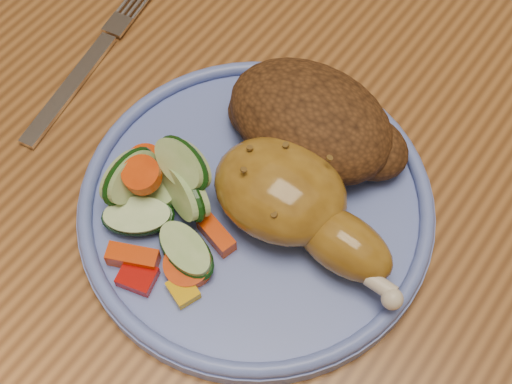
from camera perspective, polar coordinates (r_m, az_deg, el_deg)
dining_table at (r=0.59m, az=6.14°, el=-2.15°), size 0.90×1.40×0.75m
plate at (r=0.49m, az=-0.00°, el=-1.22°), size 0.24×0.24×0.01m
plate_rim at (r=0.48m, az=-0.00°, el=-0.59°), size 0.24×0.24×0.01m
chicken_leg at (r=0.46m, az=3.16°, el=-0.89°), size 0.15×0.08×0.05m
rice_pilaf at (r=0.49m, az=4.65°, el=5.52°), size 0.13×0.09×0.05m
vegetable_pile at (r=0.47m, az=-7.56°, el=-0.89°), size 0.10×0.11×0.05m
fork at (r=0.58m, az=-13.31°, el=9.93°), size 0.04×0.16×0.00m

